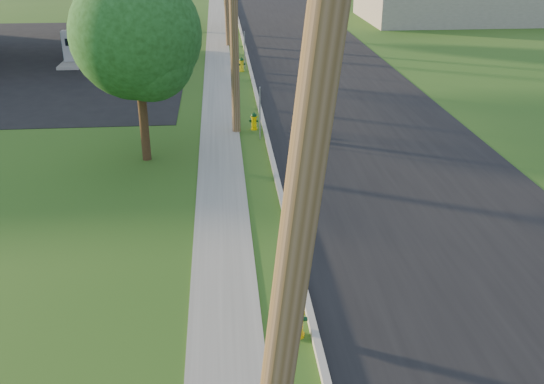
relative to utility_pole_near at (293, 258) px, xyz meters
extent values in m
cube|color=black|center=(5.10, 11.00, -4.79)|extent=(8.00, 120.00, 0.02)
cube|color=#A29F95|center=(1.10, 11.00, -4.73)|extent=(0.15, 120.00, 0.15)
cube|color=gray|center=(-0.65, 11.00, -4.79)|extent=(1.50, 120.00, 0.03)
cylinder|color=brown|center=(0.00, 0.00, -0.05)|extent=(1.31, 0.32, 9.48)
cylinder|color=brown|center=(0.00, 18.00, 0.10)|extent=(0.32, 0.32, 9.80)
cube|color=gray|center=(0.85, 5.20, -3.80)|extent=(0.05, 0.04, 2.00)
cube|color=gray|center=(0.85, 17.00, -3.80)|extent=(0.05, 0.04, 2.00)
cube|color=gray|center=(0.85, 29.20, -3.80)|extent=(0.05, 0.04, 2.00)
cylinder|color=silver|center=(-5.90, 29.70, -2.05)|extent=(0.36, 0.36, 5.50)
cylinder|color=silver|center=(-5.90, 36.30, -2.05)|extent=(0.36, 0.36, 5.50)
cube|color=#A29F95|center=(-8.90, 31.00, -4.71)|extent=(1.20, 3.20, 0.18)
cube|color=#9EA0A3|center=(-8.90, 31.00, -3.75)|extent=(0.90, 0.50, 1.70)
cube|color=#0A5E5C|center=(-8.90, 31.00, -3.75)|extent=(0.94, 0.40, 1.50)
cube|color=black|center=(-8.90, 30.73, -3.50)|extent=(0.50, 0.02, 0.40)
cube|color=#A29F95|center=(-8.90, 35.00, -4.71)|extent=(1.20, 3.20, 0.18)
cube|color=#9EA0A3|center=(-8.90, 35.00, -3.75)|extent=(0.90, 0.50, 1.70)
cube|color=#0A5E5C|center=(-8.90, 35.00, -3.75)|extent=(0.94, 0.40, 1.50)
cube|color=black|center=(-8.90, 34.73, -3.50)|extent=(0.50, 0.02, 0.40)
cylinder|color=gray|center=(-3.90, 23.50, -2.30)|extent=(0.24, 0.24, 5.00)
cylinder|color=#372013|center=(-3.17, 15.25, -3.18)|extent=(0.30, 0.30, 3.25)
sphere|color=#1A4113|center=(-3.17, 15.25, -0.58)|extent=(4.16, 4.16, 4.16)
sphere|color=#1A4113|center=(-2.77, 14.95, -1.23)|extent=(2.86, 2.86, 2.86)
cylinder|color=#372013|center=(-4.13, 42.66, -2.75)|extent=(0.30, 0.30, 4.11)
cylinder|color=#EAB207|center=(0.77, 5.15, -4.77)|extent=(0.28, 0.28, 0.06)
cylinder|color=#EAB207|center=(0.77, 5.15, -4.51)|extent=(0.22, 0.22, 0.59)
cylinder|color=#EAB207|center=(0.77, 5.15, -4.25)|extent=(0.28, 0.28, 0.04)
sphere|color=#0A3518|center=(0.77, 5.15, -4.21)|extent=(0.23, 0.23, 0.23)
cylinder|color=#0A3518|center=(0.77, 5.15, -4.09)|extent=(0.05, 0.05, 0.06)
cylinder|color=#0A3518|center=(0.79, 5.01, -4.43)|extent=(0.12, 0.13, 0.11)
cylinder|color=#0A3518|center=(0.63, 5.14, -4.43)|extent=(0.11, 0.10, 0.09)
cylinder|color=#0A3518|center=(0.91, 5.17, -4.43)|extent=(0.11, 0.10, 0.09)
cylinder|color=#FED400|center=(0.70, 18.20, -4.78)|extent=(0.26, 0.26, 0.06)
cylinder|color=#FED400|center=(0.70, 18.20, -4.52)|extent=(0.20, 0.20, 0.56)
cylinder|color=#FED400|center=(0.70, 18.20, -4.28)|extent=(0.26, 0.26, 0.04)
sphere|color=#093713|center=(0.70, 18.20, -4.25)|extent=(0.21, 0.21, 0.21)
cylinder|color=#093713|center=(0.70, 18.20, -4.13)|extent=(0.05, 0.05, 0.06)
cylinder|color=#093713|center=(0.66, 18.07, -4.45)|extent=(0.13, 0.14, 0.10)
cylinder|color=#093713|center=(0.57, 18.23, -4.45)|extent=(0.11, 0.11, 0.08)
cylinder|color=#093713|center=(0.82, 18.16, -4.45)|extent=(0.11, 0.11, 0.08)
cylinder|color=yellow|center=(0.63, 28.39, -4.77)|extent=(0.29, 0.29, 0.06)
cylinder|color=yellow|center=(0.63, 28.39, -4.50)|extent=(0.22, 0.22, 0.61)
cylinder|color=yellow|center=(0.63, 28.39, -4.23)|extent=(0.29, 0.29, 0.04)
sphere|color=#07350F|center=(0.63, 28.39, -4.19)|extent=(0.23, 0.23, 0.23)
cylinder|color=#07350F|center=(0.63, 28.39, -4.07)|extent=(0.05, 0.05, 0.06)
cylinder|color=#07350F|center=(0.67, 28.25, -4.41)|extent=(0.14, 0.15, 0.11)
cylinder|color=#07350F|center=(0.49, 28.34, -4.41)|extent=(0.12, 0.12, 0.09)
cylinder|color=#07350F|center=(0.76, 28.43, -4.41)|extent=(0.12, 0.12, 0.09)
camera|label=1|loc=(-0.58, -4.51, 2.66)|focal=40.00mm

